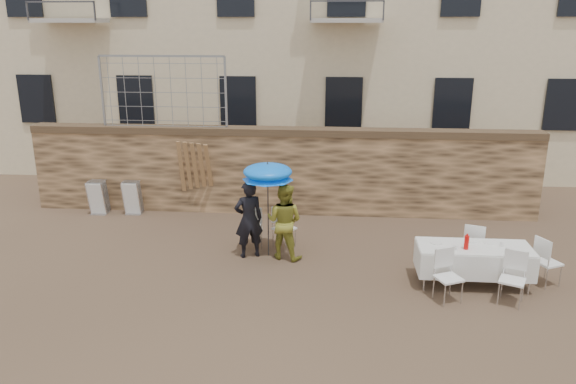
# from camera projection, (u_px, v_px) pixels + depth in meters

# --- Properties ---
(ground) EXTENTS (80.00, 80.00, 0.00)m
(ground) POSITION_uv_depth(u_px,v_px,m) (256.00, 301.00, 10.09)
(ground) COLOR brown
(ground) RESTS_ON ground
(stone_wall) EXTENTS (13.00, 0.50, 2.20)m
(stone_wall) POSITION_uv_depth(u_px,v_px,m) (282.00, 171.00, 14.53)
(stone_wall) COLOR brown
(stone_wall) RESTS_ON ground
(chain_link_fence) EXTENTS (3.20, 0.06, 1.80)m
(chain_link_fence) POSITION_uv_depth(u_px,v_px,m) (163.00, 93.00, 14.19)
(chain_link_fence) COLOR gray
(chain_link_fence) RESTS_ON stone_wall
(man_suit) EXTENTS (0.72, 0.60, 1.67)m
(man_suit) POSITION_uv_depth(u_px,v_px,m) (249.00, 219.00, 11.79)
(man_suit) COLOR black
(man_suit) RESTS_ON ground
(woman_dress) EXTENTS (0.95, 0.84, 1.63)m
(woman_dress) POSITION_uv_depth(u_px,v_px,m) (284.00, 221.00, 11.73)
(woman_dress) COLOR gold
(woman_dress) RESTS_ON ground
(umbrella) EXTENTS (1.06, 1.06, 1.91)m
(umbrella) POSITION_uv_depth(u_px,v_px,m) (268.00, 175.00, 11.57)
(umbrella) COLOR #3F3F44
(umbrella) RESTS_ON ground
(couple_chair_left) EXTENTS (0.56, 0.56, 0.96)m
(couple_chair_left) POSITION_uv_depth(u_px,v_px,m) (253.00, 226.00, 12.42)
(couple_chair_left) COLOR white
(couple_chair_left) RESTS_ON ground
(couple_chair_right) EXTENTS (0.67, 0.67, 0.96)m
(couple_chair_right) POSITION_uv_depth(u_px,v_px,m) (284.00, 227.00, 12.36)
(couple_chair_right) COLOR white
(couple_chair_right) RESTS_ON ground
(banquet_table) EXTENTS (2.10, 0.85, 0.78)m
(banquet_table) POSITION_uv_depth(u_px,v_px,m) (475.00, 249.00, 10.55)
(banquet_table) COLOR white
(banquet_table) RESTS_ON ground
(soda_bottle) EXTENTS (0.09, 0.09, 0.26)m
(soda_bottle) POSITION_uv_depth(u_px,v_px,m) (466.00, 243.00, 10.37)
(soda_bottle) COLOR red
(soda_bottle) RESTS_ON banquet_table
(table_chair_front_left) EXTENTS (0.64, 0.64, 0.96)m
(table_chair_front_left) POSITION_uv_depth(u_px,v_px,m) (449.00, 277.00, 9.95)
(table_chair_front_left) COLOR white
(table_chair_front_left) RESTS_ON ground
(table_chair_front_right) EXTENTS (0.64, 0.64, 0.96)m
(table_chair_front_right) POSITION_uv_depth(u_px,v_px,m) (512.00, 279.00, 9.87)
(table_chair_front_right) COLOR white
(table_chair_front_right) RESTS_ON ground
(table_chair_back) EXTENTS (0.61, 0.61, 0.96)m
(table_chair_back) POSITION_uv_depth(u_px,v_px,m) (474.00, 245.00, 11.37)
(table_chair_back) COLOR white
(table_chair_back) RESTS_ON ground
(table_chair_side) EXTENTS (0.64, 0.64, 0.96)m
(table_chair_side) POSITION_uv_depth(u_px,v_px,m) (548.00, 261.00, 10.61)
(table_chair_side) COLOR white
(table_chair_side) RESTS_ON ground
(chair_stack_left) EXTENTS (0.46, 0.47, 0.92)m
(chair_stack_left) POSITION_uv_depth(u_px,v_px,m) (101.00, 195.00, 14.70)
(chair_stack_left) COLOR white
(chair_stack_left) RESTS_ON ground
(chair_stack_right) EXTENTS (0.46, 0.40, 0.92)m
(chair_stack_right) POSITION_uv_depth(u_px,v_px,m) (134.00, 196.00, 14.63)
(chair_stack_right) COLOR white
(chair_stack_right) RESTS_ON ground
(wood_planks) EXTENTS (0.70, 0.20, 2.00)m
(wood_planks) POSITION_uv_depth(u_px,v_px,m) (194.00, 177.00, 14.42)
(wood_planks) COLOR #A37749
(wood_planks) RESTS_ON ground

